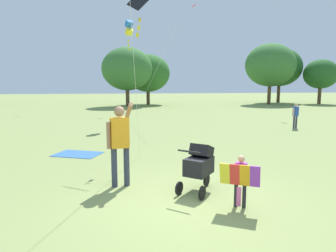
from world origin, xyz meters
TOP-DOWN VIEW (x-y plane):
  - ground_plane at (0.00, 0.00)m, footprint 120.00×120.00m
  - treeline_distant at (3.35, 26.41)m, footprint 41.92×8.24m
  - child_with_butterfly_kite at (0.80, -0.37)m, footprint 0.69×0.50m
  - person_adult_flyer at (-1.39, 1.15)m, footprint 0.59×0.62m
  - stroller at (0.27, 0.58)m, footprint 0.92×1.03m
  - kite_adult_black at (-0.84, 3.82)m, footprint 0.67×2.87m
  - kite_orange_delta at (-0.97, 11.20)m, footprint 2.37×3.17m
  - person_couple_left at (7.20, 8.63)m, footprint 0.38×0.28m
  - picnic_blanket at (-2.80, 4.41)m, footprint 1.68×1.43m

SIDE VIEW (x-z plane):
  - ground_plane at x=0.00m, z-range 0.00..0.00m
  - picnic_blanket at x=-2.80m, z-range 0.00..0.02m
  - child_with_butterfly_kite at x=0.80m, z-range 0.10..1.08m
  - stroller at x=0.27m, z-range 0.09..1.12m
  - person_couple_left at x=7.20m, z-range 0.12..1.40m
  - person_adult_flyer at x=-1.39m, z-range 0.14..2.02m
  - treeline_distant at x=3.35m, z-range 0.61..7.09m
  - kite_adult_black at x=-0.84m, z-range 1.91..6.87m
  - kite_orange_delta at x=-0.97m, z-range 2.35..7.92m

